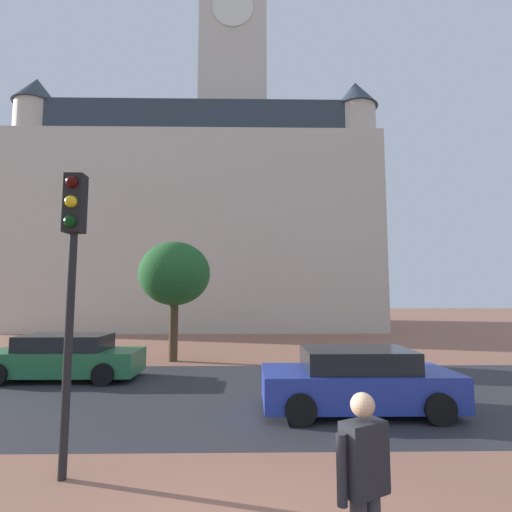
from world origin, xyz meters
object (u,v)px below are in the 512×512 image
at_px(car_green, 65,358).
at_px(traffic_light_pole, 72,261).
at_px(person_skater, 364,481).
at_px(car_blue, 357,381).

bearing_deg(car_green, traffic_light_pole, -64.71).
distance_m(person_skater, car_blue, 5.46).
bearing_deg(car_blue, car_green, 157.22).
bearing_deg(person_skater, car_blue, 75.01).
xyz_separation_m(car_green, traffic_light_pole, (3.08, -6.51, 2.45)).
distance_m(person_skater, traffic_light_pole, 4.78).
xyz_separation_m(car_blue, car_green, (-8.16, 3.43, -0.01)).
relative_size(car_blue, car_green, 0.92).
bearing_deg(traffic_light_pole, person_skater, -30.78).
bearing_deg(person_skater, car_green, 127.80).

